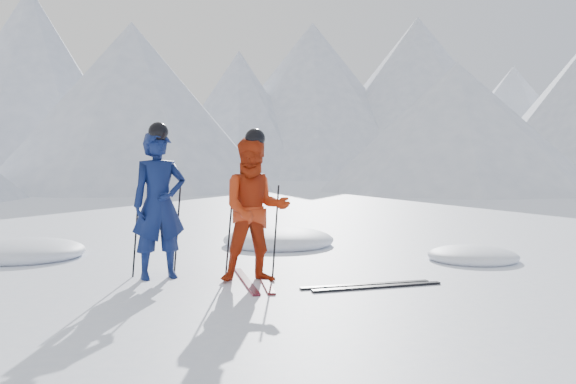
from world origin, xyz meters
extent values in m
plane|color=white|center=(0.00, 0.00, 0.00)|extent=(160.00, 160.00, 0.00)
cone|color=#B2BCD1|center=(-11.51, 40.48, 7.17)|extent=(23.96, 23.96, 14.35)
cone|color=#B2BCD1|center=(-5.08, 51.27, 5.96)|extent=(17.69, 17.69, 11.93)
cone|color=#B2BCD1|center=(4.51, 43.52, 5.42)|extent=(19.63, 19.63, 10.85)
cone|color=#B2BCD1|center=(11.74, 46.25, 7.07)|extent=(23.31, 23.31, 14.15)
cone|color=#B2BCD1|center=(21.49, 44.84, 7.44)|extent=(28.94, 28.94, 14.88)
cone|color=silver|center=(31.93, 45.34, 5.38)|extent=(24.45, 24.45, 10.76)
cone|color=#B2BCD1|center=(12.00, 20.00, 3.25)|extent=(14.00, 14.00, 6.50)
cone|color=#B2BCD1|center=(-4.00, 26.00, 4.50)|extent=(16.00, 16.00, 9.00)
imported|color=#0C1848|center=(-3.23, 0.03, 0.98)|extent=(0.80, 0.62, 1.96)
imported|color=#AA2B0D|center=(-2.04, -0.49, 0.93)|extent=(0.94, 0.75, 1.86)
cylinder|color=black|center=(-3.53, 0.18, 0.65)|extent=(0.13, 0.09, 1.30)
cylinder|color=black|center=(-2.98, 0.28, 0.65)|extent=(0.13, 0.08, 1.30)
cylinder|color=black|center=(-2.34, -0.24, 0.62)|extent=(0.12, 0.10, 1.24)
cylinder|color=black|center=(-1.74, -0.34, 0.62)|extent=(0.12, 0.09, 1.24)
cube|color=black|center=(-2.16, -0.49, 0.01)|extent=(0.12, 1.70, 0.03)
cube|color=black|center=(-1.92, -0.49, 0.01)|extent=(0.24, 1.70, 0.03)
cube|color=black|center=(-0.75, -1.08, 0.01)|extent=(1.70, 0.16, 0.03)
cube|color=black|center=(-0.65, -1.23, 0.01)|extent=(1.70, 0.22, 0.03)
ellipsoid|color=white|center=(-5.30, 2.27, 0.00)|extent=(1.87, 1.87, 0.41)
ellipsoid|color=white|center=(1.57, 0.38, 0.00)|extent=(1.40, 1.40, 0.31)
ellipsoid|color=white|center=(-1.02, 2.75, 0.00)|extent=(2.04, 2.04, 0.45)
camera|label=1|loc=(-3.41, -8.16, 1.57)|focal=38.00mm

